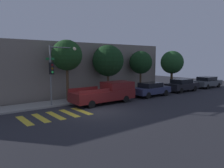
# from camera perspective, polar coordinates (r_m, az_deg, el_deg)

# --- Properties ---
(ground_plane) EXTENTS (60.00, 60.00, 0.00)m
(ground_plane) POSITION_cam_1_polar(r_m,az_deg,el_deg) (15.90, -3.91, -7.19)
(ground_plane) COLOR #28282D
(sidewalk) EXTENTS (26.00, 2.31, 0.14)m
(sidewalk) POSITION_cam_1_polar(r_m,az_deg,el_deg) (19.57, -11.07, -4.47)
(sidewalk) COLOR gray
(sidewalk) RESTS_ON ground
(building_row) EXTENTS (26.00, 6.00, 5.38)m
(building_row) POSITION_cam_1_polar(r_m,az_deg,el_deg) (23.40, -16.25, 3.64)
(building_row) COLOR slate
(building_row) RESTS_ON ground
(crosswalk) EXTENTS (4.48, 2.60, 0.00)m
(crosswalk) POSITION_cam_1_polar(r_m,az_deg,el_deg) (15.27, -14.56, -7.96)
(crosswalk) COLOR gold
(crosswalk) RESTS_ON ground
(traffic_light_pole) EXTENTS (2.60, 0.56, 4.83)m
(traffic_light_pole) POSITION_cam_1_polar(r_m,az_deg,el_deg) (17.70, -14.15, 4.81)
(traffic_light_pole) COLOR slate
(traffic_light_pole) RESTS_ON ground
(pickup_truck) EXTENTS (5.67, 2.02, 1.77)m
(pickup_truck) POSITION_cam_1_polar(r_m,az_deg,el_deg) (18.76, -1.44, -2.30)
(pickup_truck) COLOR maroon
(pickup_truck) RESTS_ON ground
(sedan_near_corner) EXTENTS (4.20, 1.77, 1.39)m
(sedan_near_corner) POSITION_cam_1_polar(r_m,az_deg,el_deg) (22.53, 10.15, -1.29)
(sedan_near_corner) COLOR #2D3351
(sedan_near_corner) RESTS_ON ground
(sedan_middle) EXTENTS (4.34, 1.84, 1.46)m
(sedan_middle) POSITION_cam_1_polar(r_m,az_deg,el_deg) (26.66, 17.78, -0.22)
(sedan_middle) COLOR black
(sedan_middle) RESTS_ON ground
(sedan_far_end) EXTENTS (4.57, 1.89, 1.45)m
(sedan_far_end) POSITION_cam_1_polar(r_m,az_deg,el_deg) (31.42, 23.57, 0.51)
(sedan_far_end) COLOR #4C5156
(sedan_far_end) RESTS_ON ground
(tree_near_corner) EXTENTS (2.66, 2.66, 5.43)m
(tree_near_corner) POSITION_cam_1_polar(r_m,az_deg,el_deg) (19.39, -11.73, 7.32)
(tree_near_corner) COLOR #4C3823
(tree_near_corner) RESTS_ON ground
(tree_midblock) EXTENTS (3.11, 3.11, 5.16)m
(tree_midblock) POSITION_cam_1_polar(r_m,az_deg,el_deg) (21.72, -1.03, 6.09)
(tree_midblock) COLOR brown
(tree_midblock) RESTS_ON ground
(tree_far_end) EXTENTS (2.55, 2.55, 4.67)m
(tree_far_end) POSITION_cam_1_polar(r_m,az_deg,el_deg) (24.72, 7.51, 5.59)
(tree_far_end) COLOR #4C3823
(tree_far_end) RESTS_ON ground
(tree_behind_truck) EXTENTS (2.90, 2.90, 4.80)m
(tree_behind_truck) POSITION_cam_1_polar(r_m,az_deg,el_deg) (28.99, 15.41, 5.46)
(tree_behind_truck) COLOR #4C3823
(tree_behind_truck) RESTS_ON ground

